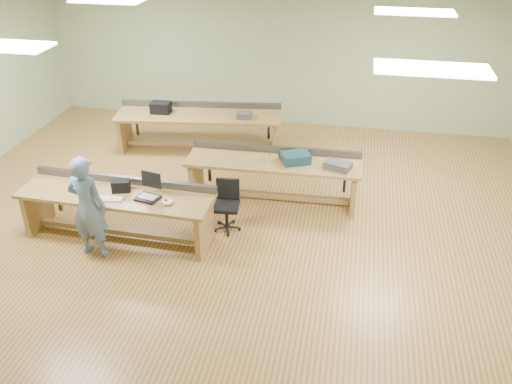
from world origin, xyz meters
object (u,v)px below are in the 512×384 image
at_px(task_chair, 227,212).
at_px(laptop_base, 148,198).
at_px(workbench_front, 118,204).
at_px(mug, 281,156).
at_px(drinks_can, 268,159).
at_px(camera_bag, 121,186).
at_px(workbench_mid, 274,170).
at_px(parts_bin_teal, 296,158).
at_px(person, 88,207).
at_px(workbench_back, 199,122).
at_px(parts_bin_grey, 338,165).

bearing_deg(task_chair, laptop_base, -153.63).
relative_size(workbench_front, laptop_base, 9.13).
bearing_deg(mug, drinks_can, -139.53).
bearing_deg(camera_bag, workbench_mid, 19.78).
relative_size(workbench_front, parts_bin_teal, 6.67).
bearing_deg(mug, person, -139.28).
bearing_deg(parts_bin_teal, person, -143.10).
bearing_deg(workbench_back, laptop_base, -93.36).
bearing_deg(workbench_mid, laptop_base, -135.69).
bearing_deg(workbench_mid, parts_bin_teal, -2.62).
relative_size(workbench_front, person, 1.87).
distance_m(workbench_front, camera_bag, 0.29).
xyz_separation_m(workbench_back, laptop_base, (0.22, -3.35, 0.20)).
bearing_deg(drinks_can, workbench_back, 132.59).
xyz_separation_m(parts_bin_teal, drinks_can, (-0.44, -0.08, -0.02)).
relative_size(parts_bin_teal, parts_bin_grey, 1.08).
distance_m(person, drinks_can, 2.91).
xyz_separation_m(workbench_mid, person, (-2.28, -1.99, 0.22)).
xyz_separation_m(workbench_front, laptop_base, (0.52, -0.08, 0.21)).
xyz_separation_m(workbench_mid, parts_bin_teal, (0.36, -0.01, 0.27)).
xyz_separation_m(camera_bag, drinks_can, (1.94, 1.35, -0.03)).
bearing_deg(camera_bag, task_chair, 1.59).
bearing_deg(workbench_mid, parts_bin_grey, -7.26).
relative_size(laptop_base, task_chair, 0.40).
xyz_separation_m(person, parts_bin_grey, (3.33, 1.88, 0.03)).
xyz_separation_m(laptop_base, mug, (1.67, 1.66, 0.03)).
height_order(person, camera_bag, person).
height_order(parts_bin_grey, mug, parts_bin_grey).
bearing_deg(workbench_back, task_chair, -73.12).
relative_size(camera_bag, task_chair, 0.32).
xyz_separation_m(person, mug, (2.39, 2.06, 0.02)).
relative_size(camera_bag, parts_bin_grey, 0.64).
xyz_separation_m(workbench_front, task_chair, (1.53, 0.52, -0.27)).
xyz_separation_m(workbench_back, camera_bag, (-0.24, -3.20, 0.27)).
bearing_deg(camera_bag, parts_bin_grey, 7.78).
height_order(task_chair, drinks_can, drinks_can).
relative_size(workbench_mid, mug, 26.24).
relative_size(workbench_mid, drinks_can, 24.34).
height_order(workbench_back, task_chair, workbench_back).
bearing_deg(laptop_base, task_chair, 44.27).
height_order(workbench_front, parts_bin_teal, parts_bin_teal).
bearing_deg(laptop_base, parts_bin_grey, 42.90).
relative_size(laptop_base, camera_bag, 1.25).
height_order(person, laptop_base, person).
bearing_deg(workbench_mid, person, -140.09).
distance_m(workbench_mid, camera_bag, 2.50).
bearing_deg(person, parts_bin_grey, -143.89).
xyz_separation_m(person, laptop_base, (0.72, 0.40, -0.01)).
xyz_separation_m(workbench_back, parts_bin_grey, (2.83, -1.87, 0.24)).
relative_size(parts_bin_teal, drinks_can, 3.71).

